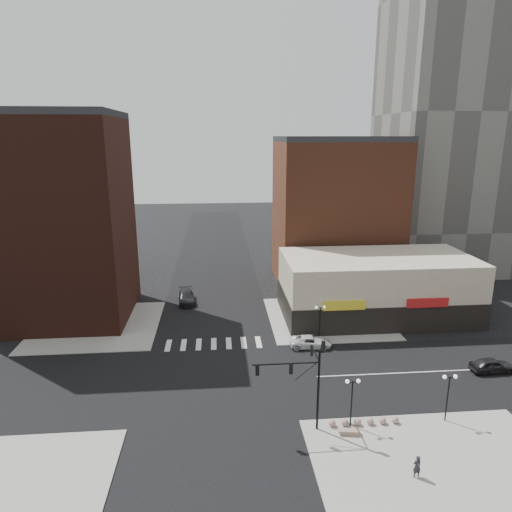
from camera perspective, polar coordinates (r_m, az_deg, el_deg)
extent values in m
plane|color=black|center=(45.64, -5.20, -15.35)|extent=(240.00, 240.00, 0.00)
cube|color=black|center=(45.64, -5.20, -15.34)|extent=(200.00, 14.00, 0.02)
cube|color=black|center=(45.63, -5.20, -15.34)|extent=(14.00, 200.00, 0.02)
cube|color=gray|center=(60.52, -19.19, -8.21)|extent=(15.00, 15.00, 0.12)
cube|color=gray|center=(60.24, 8.87, -7.64)|extent=(15.00, 15.00, 0.12)
cube|color=gray|center=(37.53, 22.56, -23.97)|extent=(18.00, 14.00, 0.12)
cube|color=#3B1A12|center=(62.07, -23.33, 3.97)|extent=(16.00, 15.00, 25.00)
cube|color=#3B1A12|center=(82.13, -28.20, 1.18)|extent=(20.00, 18.00, 12.00)
cube|color=brown|center=(72.37, 9.90, 5.15)|extent=(18.00, 15.00, 22.00)
cube|color=#47443F|center=(113.90, 28.91, 22.27)|extent=(18.00, 18.00, 82.00)
cube|color=beige|center=(61.17, 14.84, -3.68)|extent=(24.00, 12.00, 8.00)
cube|color=black|center=(61.92, 14.70, -5.70)|extent=(24.20, 12.20, 3.40)
cylinder|color=black|center=(37.58, 7.79, -16.40)|extent=(0.18, 0.18, 7.00)
cylinder|color=black|center=(35.90, 3.77, -13.29)|extent=(5.20, 0.11, 0.11)
cylinder|color=black|center=(36.49, 6.31, -14.10)|extent=(1.72, 0.06, 1.46)
cylinder|color=black|center=(37.65, 7.42, -11.97)|extent=(0.11, 3.00, 0.11)
cube|color=black|center=(35.85, 0.17, -14.02)|extent=(0.28, 0.18, 0.95)
sphere|color=red|center=(35.71, 0.17, -13.60)|extent=(0.16, 0.16, 0.16)
cube|color=black|center=(36.15, 4.40, -13.81)|extent=(0.28, 0.18, 0.95)
sphere|color=red|center=(36.01, 4.41, -13.39)|extent=(0.16, 0.16, 0.16)
cube|color=black|center=(38.97, 6.99, -11.65)|extent=(0.18, 0.28, 0.95)
sphere|color=red|center=(38.83, 7.00, -11.25)|extent=(0.16, 0.16, 0.16)
cube|color=black|center=(35.82, 8.40, -11.16)|extent=(0.28, 0.18, 0.95)
sphere|color=red|center=(35.69, 8.42, -10.72)|extent=(0.16, 0.16, 0.16)
cylinder|color=black|center=(39.13, 11.85, -17.60)|extent=(0.11, 0.11, 4.00)
cylinder|color=black|center=(38.15, 12.00, -15.19)|extent=(0.90, 0.06, 0.06)
sphere|color=white|center=(37.98, 11.34, -15.12)|extent=(0.32, 0.32, 0.32)
sphere|color=white|center=(38.23, 12.68, -14.99)|extent=(0.32, 0.32, 0.32)
cylinder|color=black|center=(41.97, 22.80, -16.12)|extent=(0.11, 0.11, 4.00)
cylinder|color=black|center=(41.06, 23.08, -13.83)|extent=(0.90, 0.06, 0.06)
sphere|color=white|center=(40.82, 22.52, -13.79)|extent=(0.32, 0.32, 0.32)
sphere|color=white|center=(41.22, 23.66, -13.63)|extent=(0.32, 0.32, 0.32)
cylinder|color=black|center=(53.07, 7.96, -8.37)|extent=(0.11, 0.11, 4.00)
cylinder|color=black|center=(52.35, 8.04, -6.46)|extent=(0.90, 0.06, 0.06)
sphere|color=white|center=(52.22, 7.56, -6.38)|extent=(0.32, 0.32, 0.32)
sphere|color=white|center=(52.41, 8.52, -6.33)|extent=(0.32, 0.32, 0.32)
sphere|color=#87665D|center=(39.70, 9.50, -19.91)|extent=(0.57, 0.57, 0.57)
sphere|color=#87665D|center=(39.95, 11.05, -19.75)|extent=(0.57, 0.57, 0.57)
sphere|color=#87665D|center=(40.22, 12.58, -19.57)|extent=(0.57, 0.57, 0.57)
sphere|color=#87665D|center=(40.52, 14.08, -19.38)|extent=(0.57, 0.57, 0.57)
sphere|color=#87665D|center=(40.85, 15.56, -19.19)|extent=(0.57, 0.57, 0.57)
sphere|color=#87665D|center=(41.20, 17.01, -18.99)|extent=(0.57, 0.57, 0.57)
imported|color=silver|center=(52.06, 6.83, -10.58)|extent=(4.81, 2.47, 1.30)
imported|color=black|center=(52.33, 27.40, -12.02)|extent=(4.36, 1.87, 1.47)
imported|color=black|center=(65.37, -8.69, -5.12)|extent=(2.81, 5.63, 1.57)
imported|color=#252429|center=(36.14, 19.47, -23.54)|extent=(0.65, 0.46, 1.66)
cube|color=gray|center=(39.16, 11.53, -20.83)|extent=(1.54, 0.64, 0.28)
cube|color=gray|center=(39.05, 11.54, -20.59)|extent=(1.74, 0.76, 0.11)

